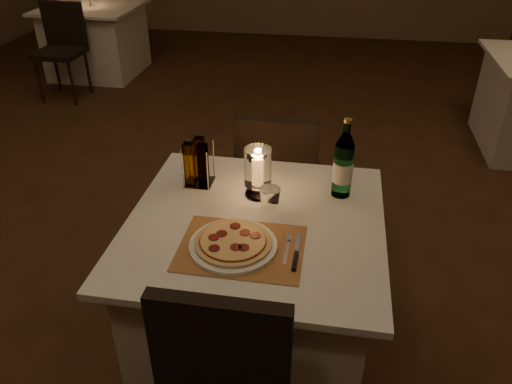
% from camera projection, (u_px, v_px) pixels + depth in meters
% --- Properties ---
extents(floor, '(8.00, 10.00, 0.02)m').
position_uv_depth(floor, '(234.00, 255.00, 2.95)').
color(floor, '#432615').
rests_on(floor, ground).
extents(main_table, '(1.00, 1.00, 0.74)m').
position_uv_depth(main_table, '(255.00, 290.00, 2.15)').
color(main_table, silver).
rests_on(main_table, ground).
extents(chair_far, '(0.42, 0.42, 0.90)m').
position_uv_depth(chair_far, '(278.00, 174.00, 2.65)').
color(chair_far, black).
rests_on(chair_far, ground).
extents(placemat, '(0.45, 0.34, 0.00)m').
position_uv_depth(placemat, '(241.00, 248.00, 1.80)').
color(placemat, '#A36938').
rests_on(placemat, main_table).
extents(plate, '(0.32, 0.32, 0.01)m').
position_uv_depth(plate, '(233.00, 245.00, 1.80)').
color(plate, white).
rests_on(plate, placemat).
extents(pizza, '(0.28, 0.28, 0.02)m').
position_uv_depth(pizza, '(233.00, 242.00, 1.79)').
color(pizza, '#D8B77F').
rests_on(pizza, plate).
extents(fork, '(0.02, 0.18, 0.00)m').
position_uv_depth(fork, '(288.00, 246.00, 1.81)').
color(fork, silver).
rests_on(fork, placemat).
extents(knife, '(0.02, 0.22, 0.01)m').
position_uv_depth(knife, '(296.00, 257.00, 1.75)').
color(knife, black).
rests_on(knife, placemat).
extents(tumbler, '(0.09, 0.09, 0.09)m').
position_uv_depth(tumbler, '(270.00, 198.00, 2.01)').
color(tumbler, white).
rests_on(tumbler, main_table).
extents(water_bottle, '(0.08, 0.08, 0.34)m').
position_uv_depth(water_bottle, '(343.00, 165.00, 2.04)').
color(water_bottle, '#5BA972').
rests_on(water_bottle, main_table).
extents(hurricane_candle, '(0.11, 0.11, 0.22)m').
position_uv_depth(hurricane_candle, '(258.00, 169.00, 2.05)').
color(hurricane_candle, white).
rests_on(hurricane_candle, main_table).
extents(cruet_caddy, '(0.12, 0.12, 0.21)m').
position_uv_depth(cruet_caddy, '(198.00, 165.00, 2.14)').
color(cruet_caddy, white).
rests_on(cruet_caddy, main_table).
extents(neighbor_table_left, '(1.00, 1.00, 0.74)m').
position_uv_depth(neighbor_table_left, '(97.00, 40.00, 5.55)').
color(neighbor_table_left, silver).
rests_on(neighbor_table_left, ground).
extents(neighbor_chair_la, '(0.42, 0.42, 0.90)m').
position_uv_depth(neighbor_chair_la, '(62.00, 41.00, 4.86)').
color(neighbor_chair_la, black).
rests_on(neighbor_chair_la, ground).
extents(neighbor_chair_lb, '(0.42, 0.42, 0.90)m').
position_uv_depth(neighbor_chair_lb, '(120.00, 10.00, 6.05)').
color(neighbor_chair_lb, black).
rests_on(neighbor_chair_lb, ground).
extents(neighbor_candle_left, '(0.03, 0.03, 0.11)m').
position_uv_depth(neighbor_candle_left, '(90.00, 1.00, 5.33)').
color(neighbor_candle_left, white).
rests_on(neighbor_candle_left, neighbor_table_left).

